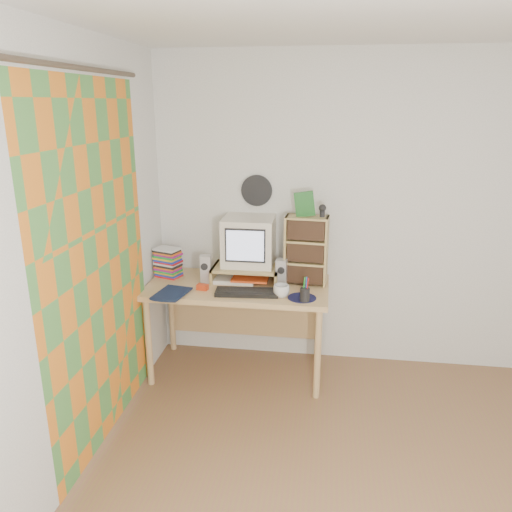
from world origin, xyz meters
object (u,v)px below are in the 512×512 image
(dvd_stack, at_px, (168,261))
(mug, at_px, (281,291))
(crt_monitor, at_px, (248,242))
(cd_rack, at_px, (306,250))
(desk, at_px, (239,298))
(diary, at_px, (159,290))
(keyboard, at_px, (247,292))

(dvd_stack, relative_size, mug, 2.27)
(crt_monitor, distance_m, mug, 0.53)
(crt_monitor, height_order, cd_rack, cd_rack)
(desk, bearing_deg, diary, -148.88)
(desk, height_order, mug, mug)
(dvd_stack, height_order, cd_rack, cd_rack)
(crt_monitor, distance_m, cd_rack, 0.46)
(dvd_stack, relative_size, cd_rack, 0.50)
(mug, xyz_separation_m, diary, (-0.90, -0.06, -0.02))
(keyboard, bearing_deg, diary, -177.20)
(keyboard, bearing_deg, mug, -7.72)
(keyboard, relative_size, dvd_stack, 1.72)
(crt_monitor, distance_m, diary, 0.79)
(desk, height_order, cd_rack, cd_rack)
(mug, bearing_deg, keyboard, 176.55)
(desk, xyz_separation_m, mug, (0.36, -0.26, 0.18))
(desk, distance_m, mug, 0.48)
(diary, bearing_deg, keyboard, 16.64)
(desk, xyz_separation_m, diary, (-0.54, -0.33, 0.16))
(keyboard, distance_m, diary, 0.65)
(crt_monitor, height_order, dvd_stack, crt_monitor)
(keyboard, xyz_separation_m, mug, (0.26, -0.02, 0.03))
(mug, bearing_deg, dvd_stack, 161.67)
(keyboard, height_order, mug, mug)
(dvd_stack, distance_m, diary, 0.40)
(crt_monitor, bearing_deg, diary, -146.10)
(cd_rack, bearing_deg, crt_monitor, -179.17)
(desk, distance_m, cd_rack, 0.66)
(cd_rack, relative_size, diary, 2.08)
(cd_rack, distance_m, diary, 1.15)
(diary, bearing_deg, dvd_stack, 106.59)
(desk, relative_size, mug, 11.81)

